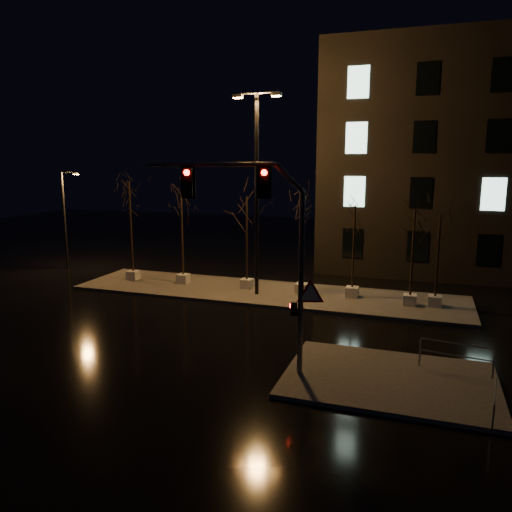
% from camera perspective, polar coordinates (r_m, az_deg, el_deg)
% --- Properties ---
extents(ground, '(90.00, 90.00, 0.00)m').
position_cam_1_polar(ground, '(22.86, -3.63, -8.07)').
color(ground, black).
rests_on(ground, ground).
extents(median, '(22.00, 5.00, 0.15)m').
position_cam_1_polar(median, '(28.23, 1.02, -4.22)').
color(median, '#4A4842').
rests_on(median, ground).
extents(sidewalk_corner, '(7.00, 5.00, 0.15)m').
position_cam_1_polar(sidewalk_corner, '(18.03, 14.99, -13.47)').
color(sidewalk_corner, '#4A4842').
rests_on(sidewalk_corner, ground).
extents(tree_0, '(1.80, 1.80, 6.24)m').
position_cam_1_polar(tree_0, '(31.24, -14.21, 5.86)').
color(tree_0, silver).
rests_on(tree_0, median).
extents(tree_1, '(1.80, 1.80, 5.43)m').
position_cam_1_polar(tree_1, '(29.74, -8.50, 4.65)').
color(tree_1, silver).
rests_on(tree_1, median).
extents(tree_2, '(1.80, 1.80, 5.42)m').
position_cam_1_polar(tree_2, '(28.19, -1.07, 4.42)').
color(tree_2, silver).
rests_on(tree_2, median).
extents(tree_3, '(1.80, 1.80, 5.73)m').
position_cam_1_polar(tree_3, '(27.23, 5.38, 4.66)').
color(tree_3, silver).
rests_on(tree_3, median).
extents(tree_4, '(1.80, 1.80, 5.07)m').
position_cam_1_polar(tree_4, '(26.87, 11.18, 3.34)').
color(tree_4, silver).
rests_on(tree_4, median).
extents(tree_5, '(1.80, 1.80, 5.05)m').
position_cam_1_polar(tree_5, '(25.99, 17.60, 2.77)').
color(tree_5, silver).
rests_on(tree_5, median).
extents(tree_6, '(1.80, 1.80, 4.84)m').
position_cam_1_polar(tree_6, '(26.20, 20.23, 2.32)').
color(tree_6, silver).
rests_on(tree_6, median).
extents(traffic_signal_mast, '(5.67, 1.79, 7.20)m').
position_cam_1_polar(traffic_signal_mast, '(16.52, 1.21, 2.09)').
color(traffic_signal_mast, slate).
rests_on(traffic_signal_mast, sidewalk_corner).
extents(streetlight_main, '(2.68, 0.42, 10.74)m').
position_cam_1_polar(streetlight_main, '(26.77, 0.09, 8.57)').
color(streetlight_main, black).
rests_on(streetlight_main, median).
extents(streetlight_far, '(1.30, 0.50, 6.71)m').
position_cam_1_polar(streetlight_far, '(36.81, -20.92, 4.31)').
color(streetlight_far, black).
rests_on(streetlight_far, ground).
extents(guard_rail_a, '(2.41, 0.42, 1.05)m').
position_cam_1_polar(guard_rail_a, '(18.91, 21.88, -10.25)').
color(guard_rail_a, slate).
rests_on(guard_rail_a, sidewalk_corner).
extents(guard_rail_b, '(0.31, 1.94, 0.93)m').
position_cam_1_polar(guard_rail_b, '(16.20, 25.61, -14.47)').
color(guard_rail_b, slate).
rests_on(guard_rail_b, sidewalk_corner).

